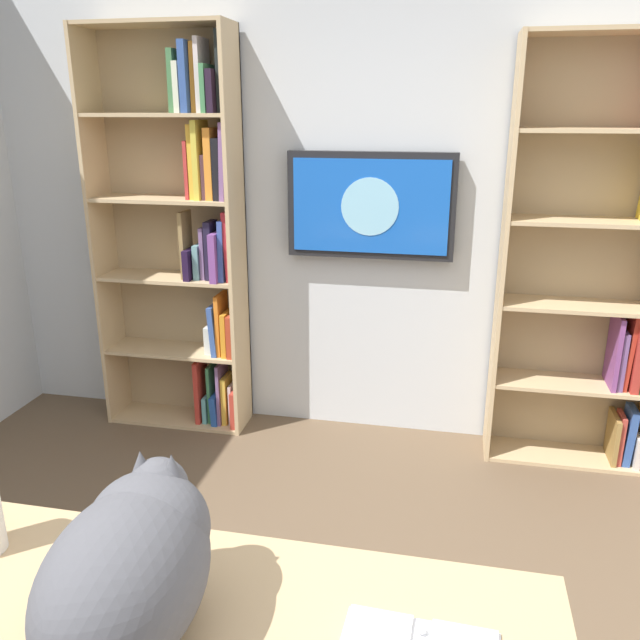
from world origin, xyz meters
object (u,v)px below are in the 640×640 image
Objects in this scene: bookshelf_left at (618,270)px; cat at (133,562)px; bookshelf_right at (188,235)px; wall_mounted_tv at (371,206)px.

bookshelf_left reaches higher than cat.
bookshelf_right is 2.51m from cat.
bookshelf_left is 1.29m from wall_mounted_tv.
wall_mounted_tv is 2.48m from cat.
bookshelf_right reaches higher than cat.
cat is (0.16, 2.44, -0.40)m from wall_mounted_tv.
bookshelf_left is at bearing 176.22° from wall_mounted_tv.
bookshelf_right reaches higher than wall_mounted_tv.
bookshelf_right is at bearing 4.78° from wall_mounted_tv.
bookshelf_right is (2.27, 0.00, 0.09)m from bookshelf_left.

